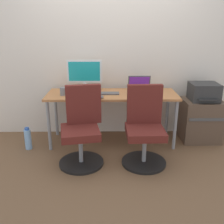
{
  "coord_description": "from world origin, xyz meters",
  "views": [
    {
      "loc": [
        -0.04,
        -3.41,
        1.63
      ],
      "look_at": [
        0.0,
        -0.05,
        0.47
      ],
      "focal_mm": 41.45,
      "sensor_mm": 36.0,
      "label": 1
    }
  ],
  "objects": [
    {
      "name": "coffee_mug",
      "position": [
        0.51,
        -0.18,
        0.76
      ],
      "size": [
        0.08,
        0.08,
        0.09
      ],
      "primitive_type": "cylinder",
      "color": "yellow",
      "rests_on": "desk"
    },
    {
      "name": "back_wall",
      "position": [
        0.0,
        0.38,
        1.3
      ],
      "size": [
        4.4,
        0.04,
        2.6
      ],
      "primitive_type": "cube",
      "color": "silver",
      "rests_on": "ground"
    },
    {
      "name": "keyboard_by_laptop",
      "position": [
        -0.07,
        -0.03,
        0.73
      ],
      "size": [
        0.34,
        0.12,
        0.02
      ],
      "primitive_type": "cube",
      "color": "#515156",
      "rests_on": "desk"
    },
    {
      "name": "desk",
      "position": [
        0.0,
        0.0,
        0.65
      ],
      "size": [
        1.77,
        0.59,
        0.72
      ],
      "color": "#B77542",
      "rests_on": "ground"
    },
    {
      "name": "mouse_by_laptop",
      "position": [
        -0.14,
        -0.23,
        0.73
      ],
      "size": [
        0.06,
        0.1,
        0.03
      ],
      "primitive_type": "ellipsoid",
      "color": "#515156",
      "rests_on": "desk"
    },
    {
      "name": "ground_plane",
      "position": [
        0.0,
        0.0,
        0.0
      ],
      "size": [
        5.28,
        5.28,
        0.0
      ],
      "primitive_type": "plane",
      "color": "brown"
    },
    {
      "name": "water_bottle_on_floor",
      "position": [
        -1.14,
        -0.22,
        0.15
      ],
      "size": [
        0.09,
        0.09,
        0.31
      ],
      "color": "#8CBFF2",
      "rests_on": "ground"
    },
    {
      "name": "open_laptop",
      "position": [
        0.38,
        0.06,
        0.77
      ],
      "size": [
        0.31,
        0.29,
        0.22
      ],
      "color": "#4C4C51",
      "rests_on": "desk"
    },
    {
      "name": "mouse_by_monitor",
      "position": [
        0.33,
        -0.21,
        0.73
      ],
      "size": [
        0.06,
        0.1,
        0.03
      ],
      "primitive_type": "ellipsoid",
      "color": "#515156",
      "rests_on": "desk"
    },
    {
      "name": "side_cabinet",
      "position": [
        1.28,
        0.05,
        0.3
      ],
      "size": [
        0.53,
        0.45,
        0.6
      ],
      "color": "brown",
      "rests_on": "ground"
    },
    {
      "name": "office_chair_right",
      "position": [
        0.38,
        -0.56,
        0.42
      ],
      "size": [
        0.54,
        0.54,
        0.94
      ],
      "color": "black",
      "rests_on": "ground"
    },
    {
      "name": "office_chair_left",
      "position": [
        -0.37,
        -0.56,
        0.42
      ],
      "size": [
        0.54,
        0.54,
        0.94
      ],
      "color": "black",
      "rests_on": "ground"
    },
    {
      "name": "printer",
      "position": [
        1.28,
        0.05,
        0.72
      ],
      "size": [
        0.38,
        0.4,
        0.24
      ],
      "color": "#2D2D2D",
      "rests_on": "side_cabinet"
    },
    {
      "name": "pen_cup",
      "position": [
        -0.65,
        -0.09,
        0.77
      ],
      "size": [
        0.07,
        0.07,
        0.1
      ],
      "primitive_type": "cylinder",
      "color": "slate",
      "rests_on": "desk"
    },
    {
      "name": "keyboard_by_monitor",
      "position": [
        -0.35,
        -0.22,
        0.73
      ],
      "size": [
        0.34,
        0.12,
        0.02
      ],
      "primitive_type": "cube",
      "color": "#B7B7B7",
      "rests_on": "desk"
    },
    {
      "name": "desktop_monitor",
      "position": [
        -0.38,
        0.16,
        0.97
      ],
      "size": [
        0.48,
        0.18,
        0.43
      ],
      "color": "silver",
      "rests_on": "desk"
    },
    {
      "name": "phone_near_monitor",
      "position": [
        0.6,
        0.02,
        0.72
      ],
      "size": [
        0.07,
        0.14,
        0.01
      ],
      "primitive_type": "cube",
      "color": "black",
      "rests_on": "desk"
    }
  ]
}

